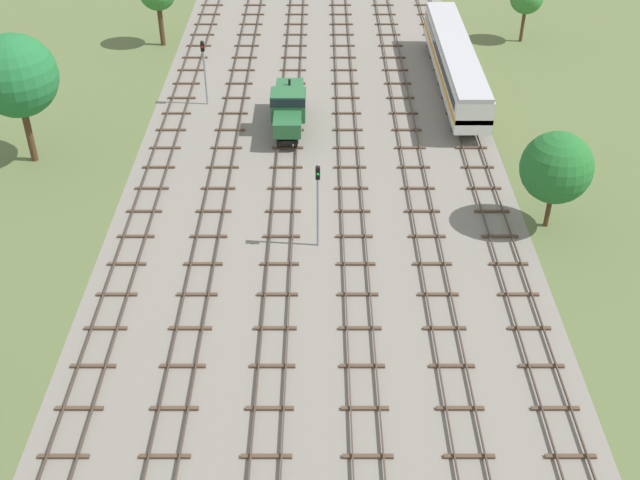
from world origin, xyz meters
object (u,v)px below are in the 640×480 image
at_px(signal_post_near, 207,64).
at_px(shunter_loco_centre_left_far, 291,106).
at_px(passenger_coach_right_farther, 457,61).
at_px(signal_post_nearest, 320,196).

bearing_deg(signal_post_near, shunter_loco_centre_left_far, -32.35).
relative_size(shunter_loco_centre_left_far, passenger_coach_right_farther, 0.38).
relative_size(passenger_coach_right_farther, signal_post_near, 3.86).
xyz_separation_m(shunter_loco_centre_left_far, passenger_coach_right_farther, (14.20, 7.67, 0.60)).
height_order(shunter_loco_centre_left_far, signal_post_near, signal_post_near).
distance_m(passenger_coach_right_farther, signal_post_nearest, 26.75).
height_order(passenger_coach_right_farther, signal_post_nearest, signal_post_nearest).
bearing_deg(passenger_coach_right_farther, signal_post_near, -171.54).
bearing_deg(shunter_loco_centre_left_far, passenger_coach_right_farther, 28.36).
bearing_deg(signal_post_nearest, passenger_coach_right_farther, 63.72).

